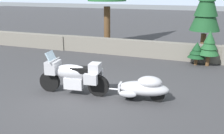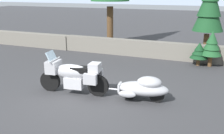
% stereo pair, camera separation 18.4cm
% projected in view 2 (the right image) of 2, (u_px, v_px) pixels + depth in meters
% --- Properties ---
extents(ground_plane, '(80.00, 80.00, 0.00)m').
position_uv_depth(ground_plane, '(81.00, 99.00, 7.92)').
color(ground_plane, '#38383A').
extents(stone_guard_wall, '(24.00, 0.54, 0.82)m').
position_uv_depth(stone_guard_wall, '(141.00, 49.00, 12.93)').
color(stone_guard_wall, slate).
rests_on(stone_guard_wall, ground).
extents(touring_motorcycle, '(2.31, 0.90, 1.33)m').
position_uv_depth(touring_motorcycle, '(73.00, 75.00, 8.19)').
color(touring_motorcycle, black).
rests_on(touring_motorcycle, ground).
extents(car_shaped_trailer, '(2.23, 0.89, 0.76)m').
position_uv_depth(car_shaped_trailer, '(143.00, 88.00, 7.67)').
color(car_shaped_trailer, black).
rests_on(car_shaped_trailer, ground).
extents(pine_tree_secondary, '(1.41, 1.41, 4.11)m').
position_uv_depth(pine_tree_secondary, '(210.00, 4.00, 11.96)').
color(pine_tree_secondary, brown).
rests_on(pine_tree_secondary, ground).
extents(pine_sapling_near, '(0.88, 0.88, 1.54)m').
position_uv_depth(pine_sapling_near, '(212.00, 45.00, 11.06)').
color(pine_sapling_near, brown).
rests_on(pine_sapling_near, ground).
extents(pine_sapling_farther, '(0.77, 0.77, 1.03)m').
position_uv_depth(pine_sapling_farther, '(199.00, 51.00, 11.29)').
color(pine_sapling_farther, brown).
rests_on(pine_sapling_farther, ground).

